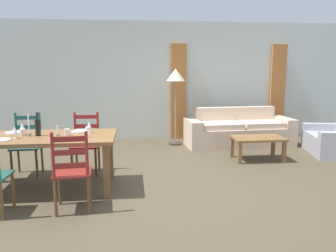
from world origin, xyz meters
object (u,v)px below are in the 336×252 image
at_px(wine_glass_far_left, 22,126).
at_px(coffee_cup_primary, 67,132).
at_px(wine_glass_near_left, 15,130).
at_px(armchair_upholstered, 335,141).
at_px(dining_chair_far_left, 27,144).
at_px(dining_table, 43,142).
at_px(dining_chair_near_right, 72,171).
at_px(standing_lamp, 176,79).
at_px(coffee_table, 258,141).
at_px(couch, 238,132).
at_px(wine_glass_near_right, 86,129).
at_px(coffee_cup_secondary, 23,132).
at_px(wine_bottle, 38,127).
at_px(wine_glass_far_right, 89,125).
at_px(dining_chair_far_right, 86,143).

distance_m(wine_glass_far_left, coffee_cup_primary, 0.64).
height_order(wine_glass_near_left, armchair_upholstered, wine_glass_near_left).
bearing_deg(dining_chair_far_left, dining_table, -59.11).
xyz_separation_m(dining_chair_near_right, armchair_upholstered, (4.59, 2.14, -0.23)).
xyz_separation_m(dining_chair_near_right, dining_chair_far_left, (-0.94, 1.49, 0.00)).
bearing_deg(standing_lamp, coffee_cup_primary, -125.25).
xyz_separation_m(wine_glass_near_left, wine_glass_far_left, (0.01, 0.28, 0.00)).
bearing_deg(dining_chair_near_right, coffee_table, 32.95).
bearing_deg(couch, wine_glass_near_right, -138.70).
relative_size(wine_glass_near_right, coffee_table, 0.18).
bearing_deg(dining_chair_far_left, coffee_cup_secondary, -76.14).
distance_m(dining_table, wine_glass_far_left, 0.39).
height_order(wine_glass_near_left, wine_glass_far_left, same).
bearing_deg(wine_bottle, wine_glass_far_right, 11.45).
relative_size(wine_glass_near_left, armchair_upholstered, 0.12).
xyz_separation_m(dining_chair_near_right, wine_glass_far_right, (0.10, 0.90, 0.38)).
bearing_deg(coffee_cup_primary, couch, 36.93).
xyz_separation_m(wine_glass_near_right, couch, (2.87, 2.52, -0.57)).
xyz_separation_m(wine_glass_near_left, couch, (3.77, 2.50, -0.57)).
relative_size(wine_bottle, wine_glass_far_left, 1.96).
relative_size(wine_glass_far_right, coffee_cup_primary, 1.79).
relative_size(dining_table, wine_glass_near_right, 11.80).
bearing_deg(coffee_cup_primary, wine_glass_near_right, -28.89).
relative_size(dining_chair_far_right, standing_lamp, 0.59).
bearing_deg(coffee_table, dining_table, -161.32).
bearing_deg(couch, wine_glass_near_left, -146.47).
distance_m(wine_bottle, wine_glass_far_right, 0.67).
xyz_separation_m(dining_chair_far_right, couch, (3.01, 1.64, -0.19)).
distance_m(dining_chair_near_right, wine_glass_near_left, 1.09).
distance_m(dining_table, coffee_cup_secondary, 0.31).
xyz_separation_m(dining_chair_far_left, standing_lamp, (2.56, 1.82, 0.93)).
bearing_deg(armchair_upholstered, dining_chair_near_right, -155.01).
xyz_separation_m(dining_table, couch, (3.46, 2.37, -0.37)).
bearing_deg(dining_table, armchair_upholstered, 15.35).
relative_size(dining_chair_near_right, armchair_upholstered, 0.74).
distance_m(wine_glass_near_right, couch, 3.86).
distance_m(wine_glass_far_right, couch, 3.68).
bearing_deg(wine_glass_near_left, dining_table, 21.91).
bearing_deg(wine_glass_near_right, couch, 41.30).
relative_size(dining_chair_near_right, coffee_cup_secondary, 10.67).
bearing_deg(dining_chair_far_left, wine_glass_near_left, -81.45).
height_order(dining_chair_near_right, wine_glass_far_left, dining_chair_near_right).
distance_m(wine_glass_far_right, armchair_upholstered, 4.70).
relative_size(wine_glass_far_left, coffee_cup_primary, 1.79).
bearing_deg(coffee_cup_secondary, wine_glass_near_left, -103.40).
bearing_deg(dining_chair_far_right, wine_glass_near_right, -80.95).
height_order(wine_glass_near_left, standing_lamp, standing_lamp).
bearing_deg(coffee_table, wine_glass_far_right, -160.50).
relative_size(wine_glass_far_left, armchair_upholstered, 0.12).
distance_m(wine_glass_near_left, wine_glass_far_left, 0.28).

